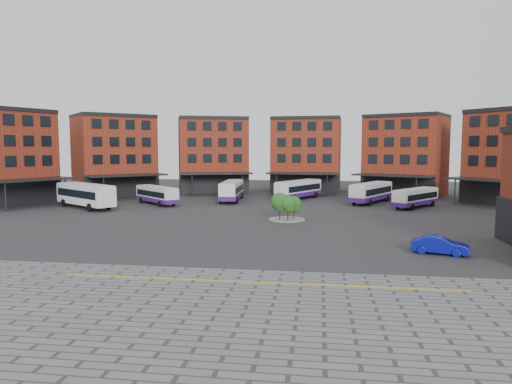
# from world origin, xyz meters

# --- Properties ---
(ground) EXTENTS (160.00, 160.00, 0.00)m
(ground) POSITION_xyz_m (0.00, 0.00, 0.00)
(ground) COLOR #28282B
(ground) RESTS_ON ground
(paving_zone) EXTENTS (50.00, 22.00, 0.02)m
(paving_zone) POSITION_xyz_m (2.00, -22.00, 0.01)
(paving_zone) COLOR slate
(paving_zone) RESTS_ON ground
(yellow_line) EXTENTS (26.00, 0.15, 0.02)m
(yellow_line) POSITION_xyz_m (2.00, -14.00, 0.03)
(yellow_line) COLOR gold
(yellow_line) RESTS_ON paving_zone
(main_building) EXTENTS (94.14, 42.48, 14.60)m
(main_building) POSITION_xyz_m (-4.77, 38.25, 7.23)
(main_building) COLOR maroon
(main_building) RESTS_ON ground
(tree_island) EXTENTS (4.40, 4.40, 3.35)m
(tree_island) POSITION_xyz_m (1.99, 11.62, 1.86)
(tree_island) COLOR gray
(tree_island) RESTS_ON ground
(bus_a) EXTENTS (11.72, 9.38, 3.49)m
(bus_a) POSITION_xyz_m (-27.51, 18.85, 2.07)
(bus_a) COLOR white
(bus_a) RESTS_ON ground
(bus_b) EXTENTS (8.74, 8.35, 2.77)m
(bus_b) POSITION_xyz_m (-18.83, 24.40, 1.50)
(bus_b) COLOR silver
(bus_b) RESTS_ON ground
(bus_c) EXTENTS (3.36, 11.53, 3.21)m
(bus_c) POSITION_xyz_m (-8.33, 30.52, 1.74)
(bus_c) COLOR white
(bus_c) RESTS_ON ground
(bus_d) EXTENTS (7.59, 11.13, 3.17)m
(bus_d) POSITION_xyz_m (2.38, 34.61, 1.72)
(bus_d) COLOR white
(bus_d) RESTS_ON ground
(bus_e) EXTENTS (7.62, 11.10, 3.16)m
(bus_e) POSITION_xyz_m (13.95, 30.83, 1.71)
(bus_e) COLOR silver
(bus_e) RESTS_ON ground
(bus_f) EXTENTS (7.83, 9.14, 2.77)m
(bus_f) POSITION_xyz_m (19.70, 25.93, 1.50)
(bus_f) COLOR white
(bus_f) RESTS_ON ground
(blue_car) EXTENTS (4.70, 2.80, 1.46)m
(blue_car) POSITION_xyz_m (15.65, -4.04, 0.73)
(blue_car) COLOR #0C129C
(blue_car) RESTS_ON ground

